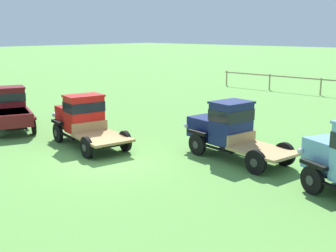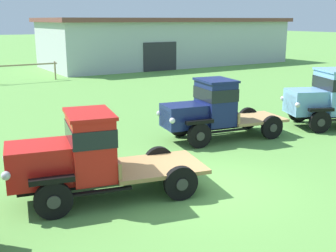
{
  "view_description": "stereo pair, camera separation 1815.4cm",
  "coord_description": "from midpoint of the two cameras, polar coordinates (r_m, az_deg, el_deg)",
  "views": [
    {
      "loc": [
        11.94,
        -9.68,
        4.78
      ],
      "look_at": [
        0.57,
        2.65,
        1.0
      ],
      "focal_mm": 45.0,
      "sensor_mm": 36.0,
      "label": 1
    },
    {
      "loc": [
        -6.15,
        -8.27,
        4.25
      ],
      "look_at": [
        0.57,
        2.65,
        1.0
      ],
      "focal_mm": 45.0,
      "sensor_mm": 36.0,
      "label": 2
    }
  ],
  "objects": [
    {
      "name": "vintage_truck_midrow_center",
      "position": [
        12.93,
        -30.18,
        -2.95
      ],
      "size": [
        4.9,
        2.36,
        2.2
      ],
      "color": "black",
      "rests_on": "ground"
    },
    {
      "name": "farm_shed",
      "position": [
        38.23,
        -12.38,
        10.47
      ],
      "size": [
        23.77,
        9.43,
        4.39
      ],
      "color": "#B2B7BC",
      "rests_on": "ground"
    },
    {
      "name": "vintage_truck_far_side",
      "position": [
        13.1,
        -6.76,
        -0.61
      ],
      "size": [
        5.04,
        3.5,
        2.33
      ],
      "color": "black",
      "rests_on": "ground"
    },
    {
      "name": "ground_plane",
      "position": [
        10.46,
        -45.48,
        -15.93
      ],
      "size": [
        240.0,
        240.0,
        0.0
      ],
      "primitive_type": "plane",
      "color": "#5B9342"
    },
    {
      "name": "vintage_truck_second_in_line",
      "position": [
        11.93,
        -58.8,
        -9.55
      ],
      "size": [
        5.02,
        2.65,
        2.15
      ],
      "color": "black",
      "rests_on": "ground"
    }
  ]
}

